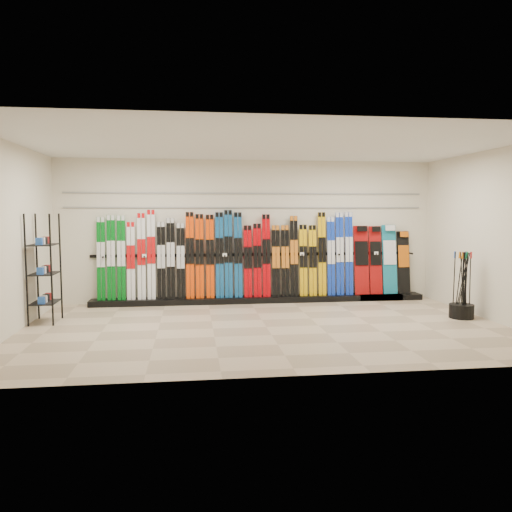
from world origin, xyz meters
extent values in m
plane|color=gray|center=(0.00, 0.00, 0.00)|extent=(8.00, 8.00, 0.00)
plane|color=beige|center=(0.00, 2.50, 1.50)|extent=(8.00, 0.00, 8.00)
plane|color=beige|center=(-4.00, 0.00, 1.50)|extent=(0.00, 5.00, 5.00)
plane|color=beige|center=(4.00, 0.00, 1.50)|extent=(0.00, 5.00, 5.00)
plane|color=silver|center=(0.00, 0.00, 3.00)|extent=(8.00, 8.00, 0.00)
cube|color=black|center=(0.22, 2.28, 0.06)|extent=(8.00, 0.40, 0.12)
cube|color=#046214|center=(-3.05, 2.31, 0.96)|extent=(0.17, 0.18, 1.69)
cube|color=#046214|center=(-2.85, 2.31, 0.98)|extent=(0.17, 0.18, 1.72)
cube|color=#046214|center=(-2.65, 2.31, 0.98)|extent=(0.17, 0.18, 1.72)
cube|color=silver|center=(-2.46, 2.30, 0.91)|extent=(0.17, 0.17, 1.59)
cube|color=silver|center=(-2.24, 2.31, 1.00)|extent=(0.17, 0.18, 1.77)
cube|color=silver|center=(-2.05, 2.32, 1.04)|extent=(0.17, 0.19, 1.84)
cube|color=black|center=(-1.85, 2.30, 0.91)|extent=(0.17, 0.17, 1.59)
cube|color=black|center=(-1.65, 2.31, 0.95)|extent=(0.17, 0.17, 1.66)
cube|color=black|center=(-1.45, 2.30, 0.90)|extent=(0.17, 0.16, 1.56)
cube|color=#EE3C03|center=(-1.26, 2.31, 1.01)|extent=(0.17, 0.19, 1.79)
cube|color=#EE3C03|center=(-1.06, 2.31, 0.99)|extent=(0.17, 0.18, 1.75)
cube|color=#EE3C03|center=(-0.84, 2.31, 0.99)|extent=(0.17, 0.18, 1.73)
cube|color=#104C86|center=(-0.64, 2.31, 1.01)|extent=(0.17, 0.18, 1.78)
cube|color=#104C86|center=(-0.46, 2.32, 1.03)|extent=(0.17, 0.19, 1.83)
cube|color=#104C86|center=(-0.25, 2.31, 1.01)|extent=(0.17, 0.18, 1.78)
cube|color=#C00108|center=(-0.05, 2.30, 0.87)|extent=(0.17, 0.16, 1.51)
cube|color=#C00108|center=(0.15, 2.30, 0.89)|extent=(0.17, 0.16, 1.54)
cube|color=#C00108|center=(0.35, 2.31, 0.99)|extent=(0.17, 0.18, 1.74)
cube|color=black|center=(0.55, 2.30, 0.87)|extent=(0.17, 0.16, 1.51)
cube|color=black|center=(0.75, 2.30, 0.87)|extent=(0.17, 0.16, 1.51)
cube|color=black|center=(0.94, 2.31, 0.97)|extent=(0.17, 0.18, 1.71)
cube|color=#DBA50A|center=(1.14, 2.30, 0.88)|extent=(0.17, 0.16, 1.52)
cube|color=#DBA50A|center=(1.35, 2.30, 0.87)|extent=(0.17, 0.16, 1.50)
cube|color=#DBA50A|center=(1.56, 2.31, 1.01)|extent=(0.17, 0.18, 1.78)
cube|color=#1032B2|center=(1.76, 2.31, 0.96)|extent=(0.17, 0.18, 1.68)
cube|color=#1032B2|center=(1.95, 2.31, 1.01)|extent=(0.17, 0.18, 1.78)
cube|color=#1032B2|center=(2.16, 2.31, 1.01)|extent=(0.17, 0.18, 1.79)
cube|color=#990C0C|center=(2.45, 2.35, 0.86)|extent=(0.32, 0.23, 1.49)
cube|color=#990C0C|center=(2.77, 2.35, 0.86)|extent=(0.27, 0.23, 1.48)
cube|color=#14728C|center=(3.09, 2.36, 0.87)|extent=(0.32, 0.23, 1.51)
cube|color=black|center=(3.41, 2.35, 0.80)|extent=(0.27, 0.21, 1.36)
cube|color=black|center=(-3.75, 0.86, 0.94)|extent=(0.40, 0.60, 1.88)
cylinder|color=black|center=(3.60, 0.25, 0.12)|extent=(0.43, 0.43, 0.25)
cylinder|color=black|center=(3.60, 0.22, 0.61)|extent=(0.15, 0.15, 1.17)
cylinder|color=black|center=(3.58, 0.24, 0.61)|extent=(0.16, 0.15, 1.17)
cylinder|color=black|center=(3.48, 0.33, 0.61)|extent=(0.07, 0.13, 1.18)
cylinder|color=black|center=(3.69, 0.32, 0.61)|extent=(0.05, 0.10, 1.18)
cylinder|color=black|center=(3.74, 0.23, 0.61)|extent=(0.02, 0.04, 1.18)
cylinder|color=black|center=(3.58, 0.21, 0.61)|extent=(0.12, 0.04, 1.18)
cylinder|color=black|center=(3.67, 0.26, 0.61)|extent=(0.02, 0.13, 1.18)
cylinder|color=black|center=(3.66, 0.22, 0.61)|extent=(0.03, 0.02, 1.18)
cylinder|color=black|center=(3.59, 0.22, 0.61)|extent=(0.02, 0.09, 1.18)
cylinder|color=black|center=(3.56, 0.30, 0.61)|extent=(0.11, 0.04, 1.18)
cylinder|color=black|center=(3.58, 0.20, 0.61)|extent=(0.03, 0.04, 1.18)
cylinder|color=black|center=(3.61, 0.23, 0.61)|extent=(0.12, 0.11, 1.18)
cube|color=gray|center=(0.00, 2.48, 2.00)|extent=(7.60, 0.02, 0.03)
cube|color=gray|center=(0.00, 2.48, 2.30)|extent=(7.60, 0.02, 0.03)
camera|label=1|loc=(-1.22, -8.07, 1.92)|focal=35.00mm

